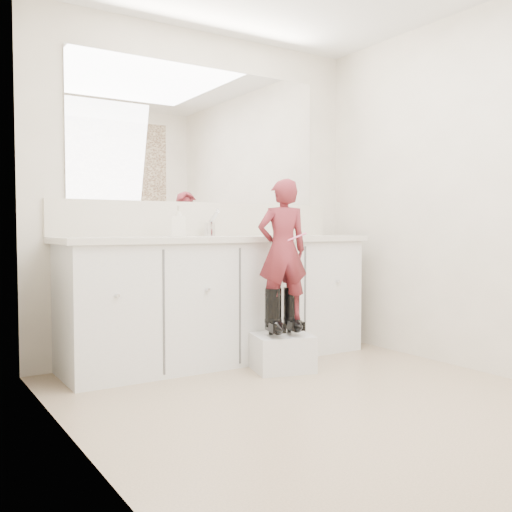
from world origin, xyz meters
TOP-DOWN VIEW (x-y plane):
  - floor at (0.00, 0.00)m, footprint 3.00×3.00m
  - wall_back at (0.00, 1.50)m, footprint 2.60×0.00m
  - wall_left at (-1.30, 0.00)m, footprint 0.00×3.00m
  - wall_right at (1.30, 0.00)m, footprint 0.00×3.00m
  - vanity_cabinet at (0.00, 1.23)m, footprint 2.20×0.55m
  - countertop at (0.00, 1.21)m, footprint 2.28×0.58m
  - backsplash at (0.00, 1.49)m, footprint 2.28×0.03m
  - mirror at (0.00, 1.49)m, footprint 2.00×0.02m
  - faucet at (0.00, 1.38)m, footprint 0.08×0.08m
  - cup at (0.47, 1.18)m, footprint 0.10×0.10m
  - soap_bottle at (-0.35, 1.17)m, footprint 0.12×0.12m
  - step_stool at (0.21, 0.75)m, footprint 0.44×0.40m
  - boot_left at (0.14, 0.75)m, footprint 0.17×0.23m
  - boot_right at (0.29, 0.75)m, footprint 0.17×0.23m
  - toddler at (0.21, 0.75)m, footprint 0.39×0.30m
  - toothbrush at (0.28, 0.69)m, footprint 0.13×0.05m

SIDE VIEW (x-z plane):
  - floor at x=0.00m, z-range 0.00..0.00m
  - step_stool at x=0.21m, z-range 0.00..0.24m
  - boot_left at x=0.14m, z-range 0.24..0.55m
  - boot_right at x=0.29m, z-range 0.24..0.55m
  - vanity_cabinet at x=0.00m, z-range 0.00..0.85m
  - toddler at x=0.21m, z-range 0.34..1.27m
  - countertop at x=0.00m, z-range 0.85..0.89m
  - toothbrush at x=0.28m, z-range 0.86..0.92m
  - cup at x=0.47m, z-range 0.89..0.97m
  - faucet at x=0.00m, z-range 0.89..0.99m
  - soap_bottle at x=-0.35m, z-range 0.89..1.10m
  - backsplash at x=0.00m, z-range 0.89..1.14m
  - wall_back at x=0.00m, z-range -0.10..2.50m
  - wall_left at x=-1.30m, z-range -0.30..2.70m
  - wall_right at x=1.30m, z-range -0.30..2.70m
  - mirror at x=0.00m, z-range 1.14..2.14m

